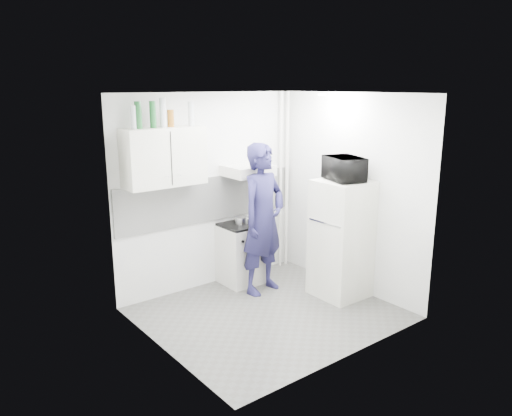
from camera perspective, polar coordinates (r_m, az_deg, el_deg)
floor at (r=6.17m, az=1.46°, el=-11.94°), size 2.80×2.80×0.00m
ceiling at (r=5.55m, az=1.63°, el=12.99°), size 2.80×2.80×0.00m
wall_back at (r=6.71m, az=-5.28°, el=1.90°), size 2.80×0.00×2.80m
wall_left at (r=4.98m, az=-11.00°, el=-2.56°), size 0.00×2.60×2.60m
wall_right at (r=6.68m, az=10.85°, el=1.66°), size 0.00×2.60×2.60m
person at (r=6.48m, az=0.82°, el=-1.28°), size 0.80×0.61×1.98m
stove at (r=6.92m, az=-1.80°, el=-5.34°), size 0.51×0.51×0.81m
fridge at (r=6.51m, az=9.75°, el=-3.50°), size 0.64×0.64×1.53m
stove_top at (r=6.79m, az=-1.83°, el=-1.98°), size 0.49×0.49×0.03m
saucepan at (r=6.80m, az=-1.70°, el=-1.42°), size 0.17×0.17×0.09m
microwave at (r=6.30m, az=10.09°, el=4.44°), size 0.63×0.51×0.30m
bottle_a at (r=5.89m, az=-13.85°, el=10.04°), size 0.06×0.06×0.26m
bottle_b at (r=5.91m, az=-13.31°, el=10.30°), size 0.08×0.08×0.31m
bottle_c at (r=5.99m, az=-11.71°, el=10.42°), size 0.07×0.07×0.31m
bottle_d at (r=6.05m, az=-10.58°, el=10.66°), size 0.08×0.08×0.34m
canister_a at (r=6.10m, az=-9.73°, el=10.07°), size 0.08×0.08×0.20m
bottle_e at (r=6.23m, az=-7.43°, el=10.63°), size 0.07×0.07×0.29m
upper_cabinet at (r=6.09m, az=-10.45°, el=5.77°), size 1.00×0.35×0.70m
range_hood at (r=6.71m, az=-0.93°, el=4.31°), size 0.60×0.50×0.14m
backsplash at (r=6.72m, az=-5.19°, el=1.05°), size 2.74×0.03×0.60m
pipe_a at (r=7.42m, az=3.54°, el=3.10°), size 0.05×0.05×2.60m
pipe_b at (r=7.34m, az=2.83°, el=2.99°), size 0.04×0.04×2.60m
ceiling_spot_fixture at (r=6.38m, az=7.56°, el=12.73°), size 0.10×0.10×0.02m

